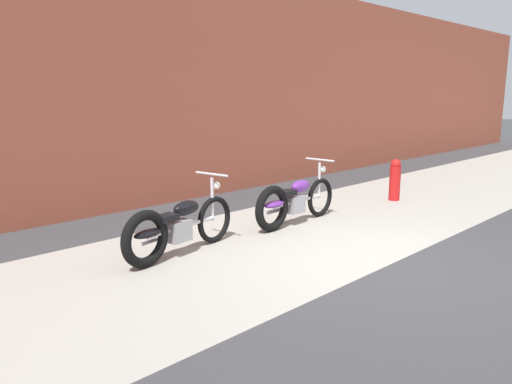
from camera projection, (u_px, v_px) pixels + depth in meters
name	position (u px, v px, depth m)	size (l,w,h in m)	color
ground_plane	(387.00, 266.00, 6.15)	(80.00, 80.00, 0.00)	#38383A
sidewalk_slab	(284.00, 237.00, 7.37)	(36.00, 3.50, 0.01)	#9E998E
brick_building_wall	(151.00, 85.00, 9.33)	(36.00, 0.50, 4.59)	brown
motorcycle_black	(174.00, 228.00, 6.42)	(2.00, 0.62, 1.03)	black
motorcycle_purple	(292.00, 201.00, 7.99)	(2.01, 0.58, 1.03)	black
fire_hydrant	(395.00, 180.00, 9.88)	(0.22, 0.22, 0.84)	red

